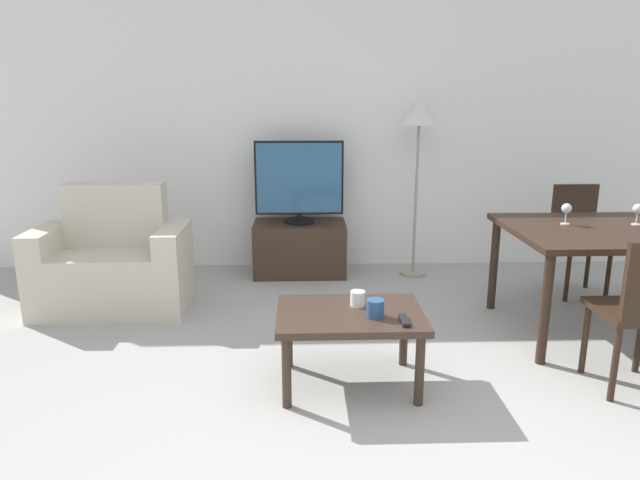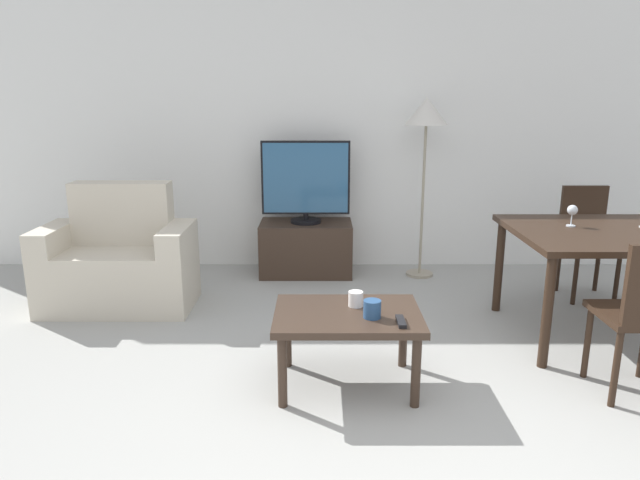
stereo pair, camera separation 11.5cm
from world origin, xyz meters
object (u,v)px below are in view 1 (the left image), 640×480
(wine_glass_center, at_px, (638,210))
(wine_glass_left, at_px, (567,210))
(dining_table, at_px, (606,240))
(floor_lamp, at_px, (419,120))
(remote_primary, at_px, (404,320))
(cup_white_near, at_px, (375,308))
(tv_stand, at_px, (300,248))
(cup_colored_far, at_px, (358,298))
(dining_chair_far, at_px, (578,233))
(coffee_table, at_px, (350,322))
(armchair, at_px, (113,265))
(tv, at_px, (299,182))

(wine_glass_center, bearing_deg, wine_glass_left, 175.88)
(dining_table, bearing_deg, floor_lamp, 127.07)
(remote_primary, relative_size, cup_white_near, 1.55)
(tv_stand, bearing_deg, cup_colored_far, -80.68)
(dining_chair_far, distance_m, cup_white_near, 2.46)
(dining_chair_far, height_order, wine_glass_center, dining_chair_far)
(coffee_table, bearing_deg, tv_stand, 97.59)
(dining_table, bearing_deg, coffee_table, -158.78)
(wine_glass_left, bearing_deg, cup_colored_far, -154.24)
(cup_colored_far, relative_size, wine_glass_left, 0.59)
(armchair, bearing_deg, floor_lamp, 17.51)
(coffee_table, distance_m, remote_primary, 0.32)
(remote_primary, distance_m, wine_glass_center, 2.01)
(cup_white_near, xyz_separation_m, wine_glass_center, (1.88, 0.85, 0.35))
(tv, distance_m, coffee_table, 2.16)
(cup_white_near, bearing_deg, dining_table, 25.04)
(cup_colored_far, xyz_separation_m, wine_glass_center, (1.96, 0.68, 0.36))
(coffee_table, xyz_separation_m, dining_chair_far, (1.99, 1.52, 0.12))
(tv_stand, height_order, floor_lamp, floor_lamp)
(coffee_table, distance_m, wine_glass_left, 1.80)
(dining_table, xyz_separation_m, cup_white_near, (-1.64, -0.77, -0.17))
(armchair, bearing_deg, cup_white_near, -36.36)
(cup_white_near, height_order, wine_glass_left, wine_glass_left)
(dining_table, bearing_deg, armchair, 170.64)
(floor_lamp, height_order, wine_glass_center, floor_lamp)
(coffee_table, distance_m, dining_chair_far, 2.51)
(armchair, bearing_deg, cup_colored_far, -33.84)
(dining_chair_far, relative_size, floor_lamp, 0.56)
(dining_table, height_order, dining_chair_far, dining_chair_far)
(tv_stand, height_order, remote_primary, tv_stand)
(tv_stand, bearing_deg, armchair, -149.42)
(coffee_table, bearing_deg, dining_chair_far, 37.29)
(armchair, height_order, wine_glass_center, armchair)
(armchair, bearing_deg, dining_table, -9.36)
(armchair, bearing_deg, dining_chair_far, 4.04)
(dining_chair_far, xyz_separation_m, wine_glass_left, (-0.46, -0.71, 0.33))
(remote_primary, xyz_separation_m, cup_colored_far, (-0.22, 0.25, 0.03))
(wine_glass_left, bearing_deg, armchair, 172.07)
(wine_glass_center, bearing_deg, coffee_table, -158.95)
(wine_glass_center, bearing_deg, cup_colored_far, -160.78)
(cup_white_near, distance_m, wine_glass_center, 2.10)
(floor_lamp, xyz_separation_m, wine_glass_left, (0.78, -1.22, -0.55))
(armchair, xyz_separation_m, dining_table, (3.46, -0.57, 0.32))
(armchair, relative_size, cup_white_near, 11.50)
(tv_stand, distance_m, tv, 0.61)
(tv, distance_m, cup_white_near, 2.24)
(cup_colored_far, bearing_deg, coffee_table, -118.85)
(cup_white_near, relative_size, wine_glass_center, 0.66)
(armchair, bearing_deg, remote_primary, -35.84)
(dining_table, relative_size, dining_chair_far, 1.45)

